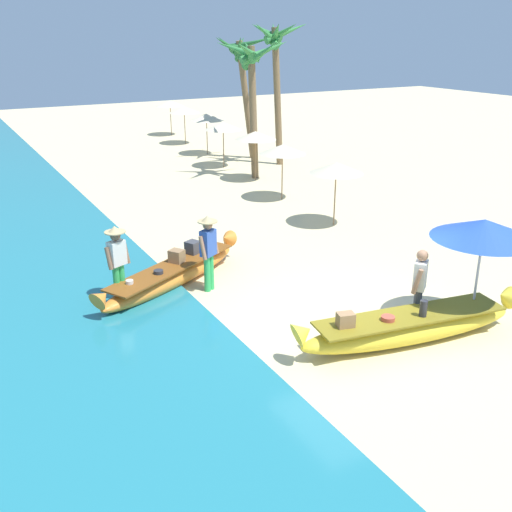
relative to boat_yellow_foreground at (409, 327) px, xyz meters
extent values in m
plane|color=beige|center=(-0.42, 1.18, -0.31)|extent=(80.00, 80.00, 0.00)
ellipsoid|color=yellow|center=(0.01, 0.00, -0.04)|extent=(4.54, 1.46, 0.54)
cone|color=yellow|center=(2.17, -0.35, 0.28)|extent=(0.49, 0.52, 0.53)
cone|color=yellow|center=(-2.15, 0.34, 0.28)|extent=(0.49, 0.52, 0.53)
cube|color=olive|center=(0.01, 0.00, 0.23)|extent=(3.83, 1.37, 0.04)
cube|color=#9E754C|center=(-1.34, 0.22, 0.37)|extent=(0.35, 0.29, 0.28)
cylinder|color=#B74C38|center=(-0.51, 0.03, 0.28)|extent=(0.25, 0.25, 0.10)
cylinder|color=#2D2D33|center=(0.17, -0.15, 0.40)|extent=(0.14, 0.14, 0.33)
ellipsoid|color=orange|center=(-2.91, 4.61, -0.07)|extent=(4.21, 2.69, 0.49)
cone|color=orange|center=(-1.01, 5.62, 0.22)|extent=(0.56, 0.57, 0.49)
cone|color=orange|center=(-4.81, 3.60, 0.22)|extent=(0.56, 0.57, 0.49)
cube|color=brown|center=(-2.91, 4.61, 0.17)|extent=(3.60, 2.37, 0.04)
cylinder|color=silver|center=(-4.08, 4.07, 0.22)|extent=(0.16, 0.16, 0.10)
cylinder|color=#2D2D33|center=(-3.35, 4.30, 0.22)|extent=(0.21, 0.21, 0.10)
cube|color=#9E754C|center=(-2.74, 4.75, 0.33)|extent=(0.40, 0.41, 0.31)
cube|color=#424247|center=(-2.17, 5.12, 0.33)|extent=(0.39, 0.40, 0.31)
cylinder|color=green|center=(-2.21, 4.03, 0.11)|extent=(0.14, 0.14, 0.84)
cylinder|color=green|center=(-2.34, 3.96, 0.11)|extent=(0.14, 0.14, 0.84)
cube|color=#3356B2|center=(-2.28, 3.99, 0.83)|extent=(0.42, 0.37, 0.59)
cylinder|color=#9E7051|center=(-2.07, 4.09, 0.78)|extent=(0.18, 0.22, 0.54)
cylinder|color=#9E7051|center=(-2.47, 3.86, 0.78)|extent=(0.18, 0.22, 0.54)
sphere|color=#9E7051|center=(-2.28, 3.99, 1.24)|extent=(0.22, 0.22, 0.22)
cylinder|color=tan|center=(-2.28, 3.99, 1.32)|extent=(0.44, 0.44, 0.02)
cone|color=tan|center=(-2.28, 3.99, 1.39)|extent=(0.26, 0.26, 0.12)
cylinder|color=#333842|center=(0.49, 0.34, 0.10)|extent=(0.14, 0.14, 0.83)
cylinder|color=#333842|center=(0.60, 0.42, 0.10)|extent=(0.14, 0.14, 0.83)
cube|color=silver|center=(0.54, 0.38, 0.80)|extent=(0.42, 0.39, 0.57)
cylinder|color=#9E7051|center=(0.35, 0.25, 0.75)|extent=(0.19, 0.21, 0.52)
cylinder|color=#9E7051|center=(0.71, 0.54, 0.75)|extent=(0.19, 0.21, 0.52)
sphere|color=#9E7051|center=(0.54, 0.38, 1.21)|extent=(0.22, 0.22, 0.22)
cylinder|color=green|center=(-4.17, 4.34, 0.13)|extent=(0.14, 0.14, 0.88)
cylinder|color=green|center=(-4.30, 4.29, 0.13)|extent=(0.14, 0.14, 0.88)
cube|color=silver|center=(-4.23, 4.31, 0.84)|extent=(0.42, 0.34, 0.53)
cylinder|color=brown|center=(-4.01, 4.38, 0.79)|extent=(0.16, 0.21, 0.49)
cylinder|color=brown|center=(-4.44, 4.21, 0.79)|extent=(0.16, 0.21, 0.49)
sphere|color=brown|center=(-4.23, 4.31, 1.22)|extent=(0.22, 0.22, 0.22)
cylinder|color=tan|center=(-4.23, 4.31, 1.30)|extent=(0.44, 0.44, 0.02)
cone|color=tan|center=(-4.23, 4.31, 1.37)|extent=(0.26, 0.26, 0.12)
cylinder|color=#B7B7BC|center=(1.58, -0.09, 0.78)|extent=(0.05, 0.05, 2.19)
cone|color=blue|center=(1.58, -0.09, 1.71)|extent=(1.97, 1.97, 0.38)
cylinder|color=#333338|center=(1.58, -0.09, -0.28)|extent=(0.36, 0.36, 0.06)
cylinder|color=#8E6B47|center=(3.04, 6.54, 0.64)|extent=(0.04, 0.04, 1.90)
cone|color=beige|center=(3.04, 6.54, 1.44)|extent=(1.60, 1.60, 0.32)
cylinder|color=#8E6B47|center=(3.19, 9.80, 0.64)|extent=(0.04, 0.04, 1.90)
cone|color=beige|center=(3.19, 9.80, 1.44)|extent=(1.60, 1.60, 0.32)
cylinder|color=#8E6B47|center=(3.75, 12.71, 0.64)|extent=(0.04, 0.04, 1.90)
cone|color=beige|center=(3.75, 12.71, 1.44)|extent=(1.60, 1.60, 0.32)
cylinder|color=#8E6B47|center=(3.72, 15.48, 0.64)|extent=(0.04, 0.04, 1.90)
cone|color=beige|center=(3.72, 15.48, 1.44)|extent=(1.60, 1.60, 0.32)
cylinder|color=#8E6B47|center=(4.25, 18.32, 0.64)|extent=(0.04, 0.04, 1.90)
cone|color=beige|center=(4.25, 18.32, 1.44)|extent=(1.60, 1.60, 0.32)
cylinder|color=#8E6B47|center=(4.41, 21.40, 0.64)|extent=(0.04, 0.04, 1.90)
cone|color=beige|center=(4.41, 21.40, 1.44)|extent=(1.60, 1.60, 0.32)
cylinder|color=#8E6B47|center=(4.79, 24.32, 0.64)|extent=(0.04, 0.04, 1.90)
cone|color=beige|center=(4.79, 24.32, 1.44)|extent=(1.60, 1.60, 0.32)
cylinder|color=brown|center=(5.45, 16.62, 2.24)|extent=(0.96, 0.28, 5.14)
cone|color=#23602D|center=(5.57, 16.56, 4.66)|extent=(1.75, 0.57, 0.80)
cone|color=#23602D|center=(5.39, 16.99, 4.61)|extent=(1.31, 1.57, 0.97)
cone|color=#23602D|center=(4.92, 17.04, 4.50)|extent=(0.98, 1.63, 1.21)
cone|color=#23602D|center=(4.66, 16.57, 4.55)|extent=(1.63, 0.51, 1.09)
cone|color=#23602D|center=(4.90, 16.17, 4.51)|extent=(1.05, 1.73, 1.21)
cone|color=#23602D|center=(5.39, 16.17, 4.68)|extent=(1.36, 1.84, 0.74)
cylinder|color=brown|center=(3.84, 13.06, 2.18)|extent=(0.45, 0.28, 5.00)
cone|color=#337F3D|center=(4.29, 12.99, 4.48)|extent=(2.00, 0.61, 1.02)
cone|color=#337F3D|center=(3.88, 13.46, 4.54)|extent=(0.80, 1.60, 0.83)
cone|color=#337F3D|center=(3.37, 13.32, 4.52)|extent=(1.63, 1.26, 0.88)
cone|color=#337F3D|center=(3.38, 12.71, 4.53)|extent=(1.63, 1.54, 0.87)
cone|color=#337F3D|center=(3.90, 12.54, 4.40)|extent=(0.84, 1.91, 1.22)
cylinder|color=brown|center=(5.97, 14.80, 2.51)|extent=(0.61, 0.28, 5.66)
cone|color=#337F3D|center=(6.34, 14.75, 5.14)|extent=(2.01, 0.53, 0.98)
cone|color=#337F3D|center=(6.03, 15.24, 5.05)|extent=(1.13, 1.74, 1.20)
cone|color=#337F3D|center=(5.58, 15.12, 5.15)|extent=(1.12, 1.39, 0.93)
cone|color=#337F3D|center=(5.42, 14.74, 5.06)|extent=(1.40, 0.54, 1.11)
cone|color=#337F3D|center=(5.65, 14.42, 5.13)|extent=(0.89, 1.50, 0.97)
cone|color=#337F3D|center=(5.96, 14.43, 5.14)|extent=(0.91, 1.50, 0.96)
camera|label=1|loc=(-7.30, -7.24, 5.20)|focal=41.47mm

